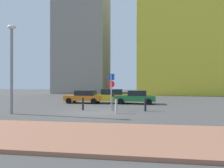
% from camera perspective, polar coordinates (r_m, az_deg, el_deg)
% --- Properties ---
extents(ground_plane, '(120.00, 120.00, 0.00)m').
position_cam_1_polar(ground_plane, '(14.47, -5.27, -8.66)').
color(ground_plane, '#4C4947').
extents(sidewalk_brick, '(40.00, 4.20, 0.14)m').
position_cam_1_polar(sidewalk_brick, '(8.14, -16.24, -14.93)').
color(sidewalk_brick, '#9E664C').
rests_on(sidewalk_brick, ground).
extents(parked_car_orange, '(4.29, 2.08, 1.45)m').
position_cam_1_polar(parked_car_orange, '(21.06, -8.72, -3.90)').
color(parked_car_orange, orange).
rests_on(parked_car_orange, ground).
extents(parked_car_yellow, '(4.52, 2.08, 1.60)m').
position_cam_1_polar(parked_car_yellow, '(20.76, -0.79, -3.76)').
color(parked_car_yellow, gold).
rests_on(parked_car_yellow, ground).
extents(parked_car_green, '(4.44, 2.15, 1.47)m').
position_cam_1_polar(parked_car_green, '(20.26, 7.43, -4.06)').
color(parked_car_green, '#237238').
rests_on(parked_car_green, ground).
extents(parking_sign_post, '(0.59, 0.15, 3.10)m').
position_cam_1_polar(parking_sign_post, '(15.91, -0.21, -0.81)').
color(parking_sign_post, gray).
rests_on(parking_sign_post, ground).
extents(parking_meter, '(0.18, 0.14, 1.44)m').
position_cam_1_polar(parking_meter, '(14.71, 0.31, -4.86)').
color(parking_meter, '#4C4C51').
rests_on(parking_meter, ground).
extents(street_lamp, '(0.70, 0.36, 6.50)m').
position_cam_1_polar(street_lamp, '(15.23, -29.03, 6.34)').
color(street_lamp, gray).
rests_on(street_lamp, ground).
extents(traffic_bollard_near, '(0.16, 0.16, 1.05)m').
position_cam_1_polar(traffic_bollard_near, '(15.42, -9.12, -6.17)').
color(traffic_bollard_near, black).
rests_on(traffic_bollard_near, ground).
extents(traffic_bollard_mid, '(0.16, 0.16, 1.05)m').
position_cam_1_polar(traffic_bollard_mid, '(13.53, 1.33, -7.01)').
color(traffic_bollard_mid, '#B7B7BC').
rests_on(traffic_bollard_mid, ground).
extents(traffic_bollard_far, '(0.18, 0.18, 1.08)m').
position_cam_1_polar(traffic_bollard_far, '(14.79, 10.44, -6.37)').
color(traffic_bollard_far, black).
rests_on(traffic_bollard_far, ground).
extents(building_colorful_midrise, '(16.06, 15.14, 23.07)m').
position_cam_1_polar(building_colorful_midrise, '(44.48, 18.39, 12.07)').
color(building_colorful_midrise, gold).
rests_on(building_colorful_midrise, ground).
extents(building_under_construction, '(12.01, 12.37, 25.84)m').
position_cam_1_polar(building_under_construction, '(47.89, -8.86, 12.89)').
color(building_under_construction, gray).
rests_on(building_under_construction, ground).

